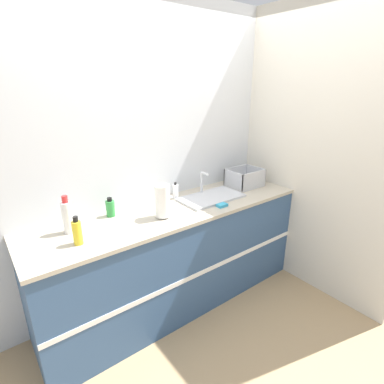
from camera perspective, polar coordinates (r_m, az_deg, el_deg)
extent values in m
plane|color=tan|center=(2.80, 0.99, -22.91)|extent=(12.00, 12.00, 0.00)
cube|color=silver|center=(2.67, -7.61, 6.64)|extent=(4.78, 0.06, 2.60)
cube|color=beige|center=(3.21, 15.11, 8.38)|extent=(0.06, 2.62, 2.60)
cube|color=#33517A|center=(2.73, -3.10, -12.39)|extent=(2.38, 0.62, 0.90)
cube|color=white|center=(2.52, 0.99, -15.39)|extent=(2.38, 0.01, 0.04)
cube|color=#B2A893|center=(2.51, -3.30, -3.44)|extent=(2.41, 0.65, 0.03)
cube|color=silver|center=(2.72, 3.68, -1.02)|extent=(0.58, 0.32, 0.02)
cylinder|color=silver|center=(2.78, 1.84, 1.84)|extent=(0.02, 0.02, 0.19)
cylinder|color=silver|center=(2.72, 2.55, 3.50)|extent=(0.02, 0.10, 0.02)
cylinder|color=#4C4C51|center=(2.35, -5.53, -4.66)|extent=(0.09, 0.09, 0.01)
cylinder|color=white|center=(2.30, -5.64, -1.68)|extent=(0.12, 0.12, 0.25)
cube|color=#B7BABF|center=(3.09, 9.91, 1.26)|extent=(0.33, 0.26, 0.01)
cube|color=#B7BABF|center=(2.99, 11.76, 2.25)|extent=(0.33, 0.01, 0.17)
cube|color=#B7BABF|center=(3.15, 8.34, 3.38)|extent=(0.33, 0.01, 0.17)
cube|color=#B7BABF|center=(2.96, 7.89, 2.30)|extent=(0.01, 0.26, 0.17)
cube|color=#B7BABF|center=(3.18, 11.98, 3.33)|extent=(0.01, 0.26, 0.17)
cylinder|color=yellow|center=(2.07, -20.99, -7.28)|extent=(0.06, 0.06, 0.16)
cylinder|color=black|center=(2.03, -21.33, -4.84)|extent=(0.03, 0.03, 0.03)
cylinder|color=white|center=(2.24, -22.61, -4.54)|extent=(0.07, 0.07, 0.22)
cylinder|color=red|center=(2.19, -23.08, -1.27)|extent=(0.04, 0.04, 0.05)
cylinder|color=#2D8C3D|center=(2.42, -15.28, -3.06)|extent=(0.07, 0.07, 0.13)
cylinder|color=black|center=(2.40, -15.44, -1.36)|extent=(0.04, 0.04, 0.03)
cylinder|color=silver|center=(2.70, -3.16, 0.07)|extent=(0.05, 0.05, 0.13)
cylinder|color=black|center=(2.67, -3.19, 1.61)|extent=(0.02, 0.02, 0.02)
cube|color=#3399BF|center=(2.55, 5.73, -2.52)|extent=(0.09, 0.06, 0.02)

